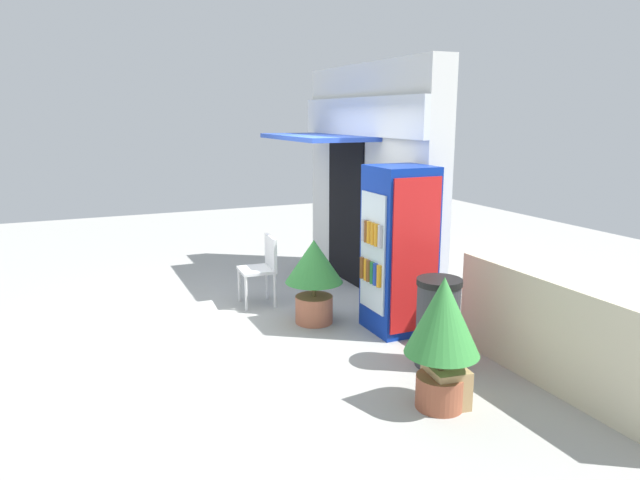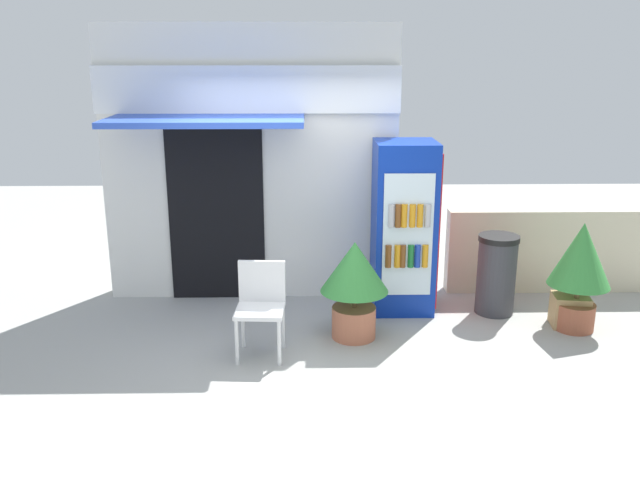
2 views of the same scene
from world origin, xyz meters
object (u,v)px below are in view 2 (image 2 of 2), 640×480
plastic_chair (261,301)px  trash_bin (496,274)px  drink_cooler (404,227)px  potted_plant_curbside (580,264)px  cardboard_box (570,311)px  potted_plant_near_shop (354,279)px

plastic_chair → trash_bin: bearing=20.9°
drink_cooler → potted_plant_curbside: 1.81m
trash_bin → drink_cooler: bearing=171.3°
potted_plant_curbside → cardboard_box: potted_plant_curbside is taller
potted_plant_near_shop → cardboard_box: (2.25, 0.23, -0.45)m
drink_cooler → cardboard_box: (1.67, -0.53, -0.76)m
cardboard_box → potted_plant_near_shop: bearing=-174.1°
plastic_chair → potted_plant_curbside: bearing=8.7°
potted_plant_near_shop → potted_plant_curbside: bearing=4.0°
potted_plant_near_shop → trash_bin: 1.70m
potted_plant_near_shop → trash_bin: size_ratio=1.14×
potted_plant_near_shop → potted_plant_curbside: size_ratio=0.88×
potted_plant_curbside → trash_bin: potted_plant_curbside is taller
drink_cooler → trash_bin: (0.99, -0.15, -0.49)m
plastic_chair → trash_bin: (2.47, 0.94, -0.08)m
potted_plant_curbside → cardboard_box: (-0.02, 0.08, -0.53)m
potted_plant_curbside → cardboard_box: size_ratio=3.15×
potted_plant_near_shop → trash_bin: (1.57, 0.61, -0.18)m
plastic_chair → cardboard_box: 3.21m
potted_plant_curbside → trash_bin: (-0.70, 0.46, -0.26)m
potted_plant_curbside → drink_cooler: bearing=160.2°
cardboard_box → plastic_chair: bearing=-169.8°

